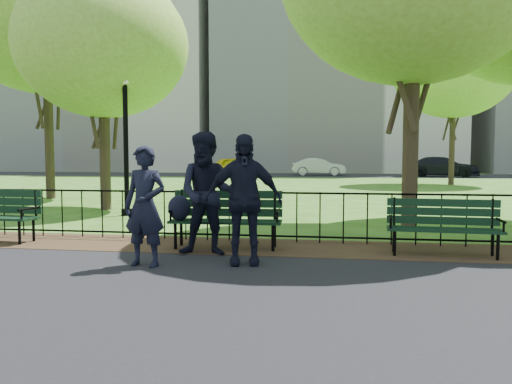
% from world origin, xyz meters
% --- Properties ---
extents(ground, '(120.00, 120.00, 0.00)m').
position_xyz_m(ground, '(0.00, 0.00, 0.00)').
color(ground, '#305A17').
extents(asphalt_path, '(60.00, 9.20, 0.01)m').
position_xyz_m(asphalt_path, '(0.00, -3.40, 0.01)').
color(asphalt_path, black).
rests_on(asphalt_path, ground).
extents(dirt_strip, '(60.00, 1.60, 0.01)m').
position_xyz_m(dirt_strip, '(0.00, 1.50, 0.01)').
color(dirt_strip, '#312114').
rests_on(dirt_strip, ground).
extents(far_street, '(70.00, 9.00, 0.01)m').
position_xyz_m(far_street, '(0.00, 35.00, 0.01)').
color(far_street, black).
rests_on(far_street, ground).
extents(iron_fence, '(24.06, 0.06, 1.00)m').
position_xyz_m(iron_fence, '(0.00, 2.00, 0.50)').
color(iron_fence, black).
rests_on(iron_fence, ground).
extents(apartment_west, '(22.00, 15.00, 26.00)m').
position_xyz_m(apartment_west, '(-22.00, 48.00, 13.00)').
color(apartment_west, beige).
rests_on(apartment_west, ground).
extents(apartment_mid, '(24.00, 15.00, 30.00)m').
position_xyz_m(apartment_mid, '(2.00, 48.00, 15.00)').
color(apartment_mid, silver).
rests_on(apartment_mid, ground).
extents(park_bench_main, '(1.85, 0.64, 1.03)m').
position_xyz_m(park_bench_main, '(0.03, 1.28, 0.62)').
color(park_bench_main, black).
rests_on(park_bench_main, ground).
extents(park_bench_right_a, '(1.68, 0.63, 0.94)m').
position_xyz_m(park_bench_right_a, '(3.68, 1.25, 0.54)').
color(park_bench_right_a, black).
rests_on(park_bench_right_a, ground).
extents(lamppost, '(0.34, 0.34, 3.79)m').
position_xyz_m(lamppost, '(-3.24, 5.49, 2.06)').
color(lamppost, black).
rests_on(lamppost, ground).
extents(tree_near_w, '(4.79, 4.79, 6.68)m').
position_xyz_m(tree_near_w, '(-4.43, 6.76, 4.63)').
color(tree_near_w, '#2D2116').
rests_on(tree_near_w, ground).
extents(tree_mid_w, '(6.89, 6.89, 9.61)m').
position_xyz_m(tree_mid_w, '(-8.14, 10.04, 6.67)').
color(tree_mid_w, '#2D2116').
rests_on(tree_mid_w, ground).
extents(tree_far_e, '(6.63, 6.63, 9.24)m').
position_xyz_m(tree_far_e, '(8.30, 21.84, 6.41)').
color(tree_far_e, '#2D2116').
rests_on(tree_far_e, ground).
extents(person_left, '(0.65, 0.47, 1.65)m').
position_xyz_m(person_left, '(-0.50, -0.18, 0.84)').
color(person_left, black).
rests_on(person_left, asphalt_path).
extents(person_mid, '(0.94, 0.54, 1.87)m').
position_xyz_m(person_mid, '(0.15, 0.70, 0.95)').
color(person_mid, black).
rests_on(person_mid, asphalt_path).
extents(person_right, '(1.12, 0.62, 1.81)m').
position_xyz_m(person_right, '(0.80, 0.15, 0.92)').
color(person_right, black).
rests_on(person_right, asphalt_path).
extents(taxi, '(4.71, 3.38, 1.49)m').
position_xyz_m(taxi, '(-5.94, 32.75, 0.76)').
color(taxi, yellow).
rests_on(taxi, far_street).
extents(sedan_silver, '(4.44, 1.88, 1.42)m').
position_xyz_m(sedan_silver, '(0.71, 34.20, 0.72)').
color(sedan_silver, '#ABADB2').
rests_on(sedan_silver, far_street).
extents(sedan_dark, '(5.64, 3.68, 1.52)m').
position_xyz_m(sedan_dark, '(10.13, 32.98, 0.77)').
color(sedan_dark, black).
rests_on(sedan_dark, far_street).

